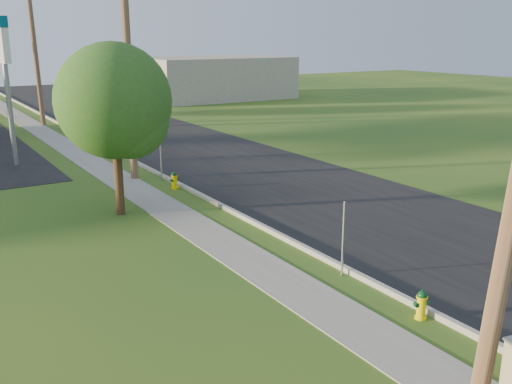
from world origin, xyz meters
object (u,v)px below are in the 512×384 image
hydrant_far (96,142)px  tree_verge (118,106)px  utility_pole_mid (128,62)px  utility_pole_far (36,54)px  hydrant_near (422,305)px  price_pylon (3,49)px  hydrant_mid (174,180)px

hydrant_far → tree_verge: bearing=-102.6°
utility_pole_mid → utility_pole_far: bearing=90.0°
utility_pole_mid → hydrant_near: bearing=-87.1°
tree_verge → hydrant_far: size_ratio=8.52×
utility_pole_far → hydrant_far: size_ratio=13.84×
hydrant_near → hydrant_far: size_ratio=1.00×
price_pylon → hydrant_far: bearing=27.1°
hydrant_mid → hydrant_far: hydrant_mid is taller
hydrant_mid → utility_pole_mid: bearing=106.9°
hydrant_mid → hydrant_far: 10.36m
hydrant_near → hydrant_mid: bearing=90.1°
utility_pole_mid → tree_verge: 5.30m
hydrant_near → hydrant_far: same height
utility_pole_mid → price_pylon: size_ratio=1.43×
utility_pole_mid → hydrant_mid: size_ratio=13.31×
hydrant_near → hydrant_mid: 13.00m
tree_verge → hydrant_far: tree_verge is taller
price_pylon → hydrant_near: 22.13m
utility_pole_far → hydrant_near: 33.82m
utility_pole_mid → tree_verge: bearing=-114.3°
hydrant_mid → hydrant_far: bearing=90.4°
utility_pole_mid → hydrant_mid: bearing=-73.1°
utility_pole_mid → price_pylon: bearing=125.3°
tree_verge → hydrant_mid: size_ratio=7.95×
utility_pole_mid → hydrant_near: size_ratio=14.25×
hydrant_near → utility_pole_far: bearing=91.4°
utility_pole_far → tree_verge: size_ratio=1.62×
utility_pole_mid → hydrant_near: (0.79, -15.51, -4.62)m
utility_pole_far → hydrant_mid: 21.00m
utility_pole_far → price_pylon: (-3.90, -12.50, 0.63)m
utility_pole_far → hydrant_mid: bearing=-87.9°
tree_verge → utility_pole_far: bearing=84.6°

